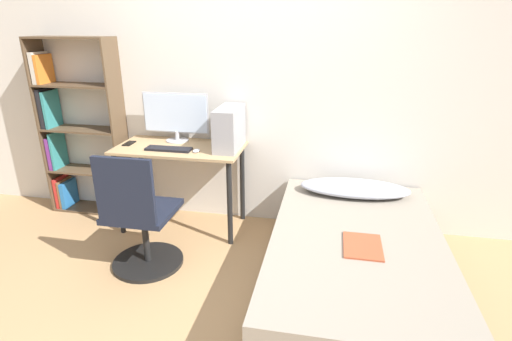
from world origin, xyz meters
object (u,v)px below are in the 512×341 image
(bookshelf, at_px, (72,132))
(pc_tower, at_px, (229,128))
(bed, at_px, (355,265))
(monitor, at_px, (176,115))
(keyboard, at_px, (169,149))
(office_chair, at_px, (140,225))

(bookshelf, relative_size, pc_tower, 3.79)
(bed, distance_m, monitor, 1.97)
(pc_tower, bearing_deg, bed, -34.79)
(bookshelf, height_order, pc_tower, bookshelf)
(monitor, relative_size, keyboard, 1.55)
(keyboard, bearing_deg, pc_tower, 17.71)
(office_chair, xyz_separation_m, pc_tower, (0.49, 0.75, 0.57))
(bookshelf, xyz_separation_m, bed, (2.63, -0.85, -0.58))
(keyboard, xyz_separation_m, pc_tower, (0.49, 0.16, 0.17))
(office_chair, distance_m, keyboard, 0.72)
(office_chair, distance_m, bed, 1.56)
(bed, bearing_deg, keyboard, 159.44)
(bookshelf, xyz_separation_m, monitor, (1.05, 0.02, 0.20))
(bed, xyz_separation_m, pc_tower, (-1.06, 0.74, 0.72))
(monitor, distance_m, pc_tower, 0.54)
(office_chair, relative_size, keyboard, 2.43)
(monitor, bearing_deg, bookshelf, -179.11)
(office_chair, bearing_deg, bookshelf, 141.28)
(office_chair, distance_m, pc_tower, 1.07)
(bed, height_order, keyboard, keyboard)
(bookshelf, relative_size, monitor, 2.74)
(bed, distance_m, pc_tower, 1.48)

